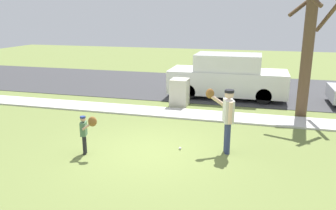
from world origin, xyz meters
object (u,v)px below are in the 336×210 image
object	(u,v)px
person_adult	(227,114)
parked_van_white	(228,77)
person_child	(86,129)
utility_cabinet	(180,92)
street_tree_near	(309,36)
baseball	(180,148)

from	to	relation	value
person_adult	parked_van_white	distance (m)	6.25
person_adult	person_child	world-z (taller)	person_adult
person_adult	person_child	size ratio (longest dim) A/B	1.59
person_child	utility_cabinet	distance (m)	5.47
utility_cabinet	street_tree_near	distance (m)	5.08
utility_cabinet	person_child	bearing A→B (deg)	-102.78
person_adult	parked_van_white	world-z (taller)	parked_van_white
baseball	parked_van_white	size ratio (longest dim) A/B	0.01
baseball	parked_van_white	distance (m)	6.45
person_child	utility_cabinet	world-z (taller)	utility_cabinet
baseball	utility_cabinet	world-z (taller)	utility_cabinet
baseball	utility_cabinet	xyz separation A→B (m)	(-1.05, 4.41, 0.51)
baseball	parked_van_white	bearing A→B (deg)	84.34
person_adult	street_tree_near	bearing A→B (deg)	-135.63
person_adult	baseball	world-z (taller)	person_adult
utility_cabinet	street_tree_near	world-z (taller)	street_tree_near
utility_cabinet	street_tree_near	bearing A→B (deg)	-1.84
person_child	parked_van_white	size ratio (longest dim) A/B	0.21
person_adult	person_child	distance (m)	3.63
person_child	baseball	distance (m)	2.53
parked_van_white	baseball	bearing A→B (deg)	-95.66
street_tree_near	parked_van_white	size ratio (longest dim) A/B	1.06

